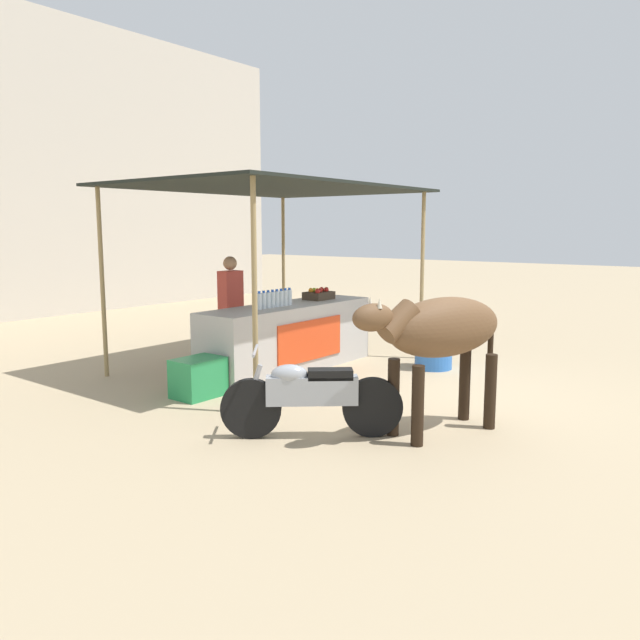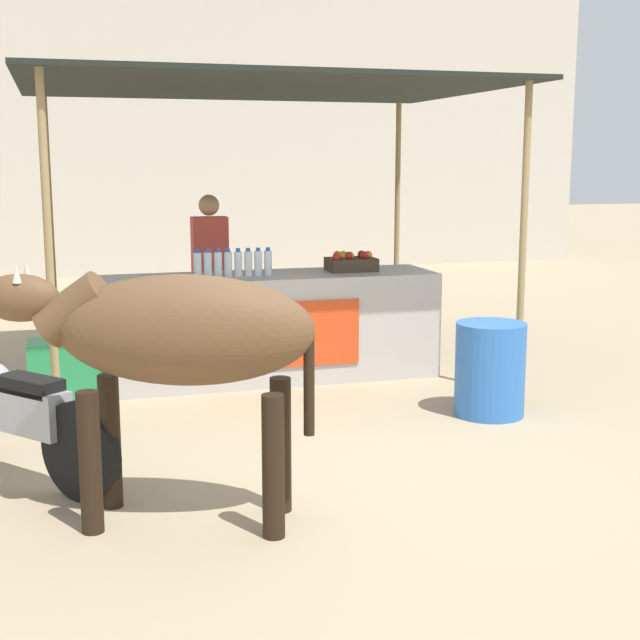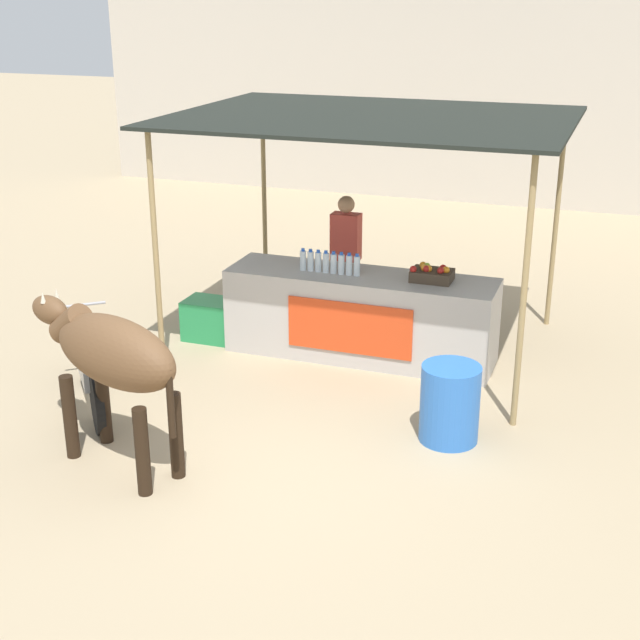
{
  "view_description": "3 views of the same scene",
  "coord_description": "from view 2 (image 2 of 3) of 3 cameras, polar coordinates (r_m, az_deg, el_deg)",
  "views": [
    {
      "loc": [
        -6.8,
        -3.65,
        2.06
      ],
      "look_at": [
        -0.18,
        1.48,
        0.82
      ],
      "focal_mm": 35.0,
      "sensor_mm": 36.0,
      "label": 1
    },
    {
      "loc": [
        -1.82,
        -5.56,
        1.97
      ],
      "look_at": [
        0.05,
        0.81,
        0.78
      ],
      "focal_mm": 50.0,
      "sensor_mm": 36.0,
      "label": 2
    },
    {
      "loc": [
        2.71,
        -6.75,
        3.94
      ],
      "look_at": [
        0.08,
        0.63,
        0.99
      ],
      "focal_mm": 50.0,
      "sensor_mm": 36.0,
      "label": 3
    }
  ],
  "objects": [
    {
      "name": "stall_awning",
      "position": [
        8.28,
        -3.78,
        14.1
      ],
      "size": [
        4.2,
        3.2,
        2.65
      ],
      "color": "black",
      "rests_on": "ground"
    },
    {
      "name": "stall_counter",
      "position": [
        8.11,
        -3.14,
        -0.44
      ],
      "size": [
        3.0,
        0.82,
        0.96
      ],
      "color": "#B2ADA8",
      "rests_on": "ground"
    },
    {
      "name": "fruit_crate",
      "position": [
        8.28,
        2.0,
        3.69
      ],
      "size": [
        0.44,
        0.32,
        0.18
      ],
      "color": "#3F3326",
      "rests_on": "stall_counter"
    },
    {
      "name": "water_bottle_row",
      "position": [
        7.9,
        -5.58,
        3.61
      ],
      "size": [
        0.7,
        0.07,
        0.25
      ],
      "color": "silver",
      "rests_on": "stall_counter"
    },
    {
      "name": "motorcycle_parked",
      "position": [
        5.86,
        -19.18,
        -5.69
      ],
      "size": [
        1.22,
        1.43,
        0.9
      ],
      "color": "black",
      "rests_on": "ground"
    },
    {
      "name": "cooler_box",
      "position": [
        7.86,
        -15.99,
        -2.96
      ],
      "size": [
        0.6,
        0.44,
        0.48
      ],
      "primitive_type": "cube",
      "color": "#268C4C",
      "rests_on": "ground"
    },
    {
      "name": "water_barrel",
      "position": [
        7.08,
        10.83,
        -3.11
      ],
      "size": [
        0.55,
        0.55,
        0.73
      ],
      "primitive_type": "cylinder",
      "color": "blue",
      "rests_on": "ground"
    },
    {
      "name": "ground_plane",
      "position": [
        6.18,
        1.65,
        -8.45
      ],
      "size": [
        60.0,
        60.0,
        0.0
      ],
      "primitive_type": "plane",
      "color": "tan"
    },
    {
      "name": "cow",
      "position": [
        4.83,
        -9.38,
        -1.17
      ],
      "size": [
        1.83,
        0.97,
        1.44
      ],
      "color": "brown",
      "rests_on": "ground"
    },
    {
      "name": "building_wall_far",
      "position": [
        16.18,
        -10.22,
        15.34
      ],
      "size": [
        16.0,
        0.5,
        6.94
      ],
      "primitive_type": "cube",
      "color": "beige",
      "rests_on": "ground"
    },
    {
      "name": "vendor_behind_counter",
      "position": [
        8.7,
        -7.03,
        2.69
      ],
      "size": [
        0.34,
        0.22,
        1.65
      ],
      "color": "#383842",
      "rests_on": "ground"
    }
  ]
}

